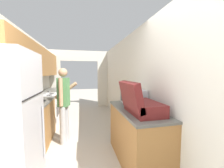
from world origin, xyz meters
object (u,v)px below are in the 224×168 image
(microwave, at_px, (133,97))
(knife, at_px, (49,92))
(range_oven, at_px, (47,110))
(person, at_px, (64,103))
(suitcase, at_px, (139,103))

(microwave, xyz_separation_m, knife, (-2.01, 2.21, -0.13))
(range_oven, bearing_deg, person, -61.05)
(person, relative_size, knife, 5.58)
(range_oven, height_order, person, person)
(person, bearing_deg, knife, 36.10)
(person, xyz_separation_m, knife, (-0.64, 1.62, 0.06))
(suitcase, bearing_deg, person, 134.55)
(range_oven, bearing_deg, knife, 94.73)
(microwave, relative_size, knife, 1.73)
(microwave, bearing_deg, suitcase, -104.42)
(person, height_order, knife, person)
(knife, bearing_deg, person, -91.20)
(microwave, bearing_deg, range_oven, 139.78)
(range_oven, xyz_separation_m, knife, (-0.05, 0.55, 0.46))
(person, xyz_separation_m, microwave, (1.37, -0.59, 0.19))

